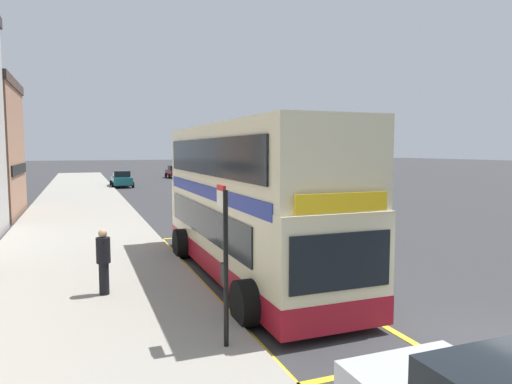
# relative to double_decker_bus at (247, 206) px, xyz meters

# --- Properties ---
(ground_plane) EXTENTS (260.00, 260.00, 0.00)m
(ground_plane) POSITION_rel_double_decker_bus_xyz_m (2.46, 25.09, -2.06)
(ground_plane) COLOR #333335
(pavement_near) EXTENTS (6.00, 76.00, 0.14)m
(pavement_near) POSITION_rel_double_decker_bus_xyz_m (-4.54, 25.09, -1.99)
(pavement_near) COLOR gray
(pavement_near) RESTS_ON ground
(double_decker_bus) EXTENTS (3.20, 10.37, 4.40)m
(double_decker_bus) POSITION_rel_double_decker_bus_xyz_m (0.00, 0.00, 0.00)
(double_decker_bus) COLOR beige
(double_decker_bus) RESTS_ON ground
(bus_bay_markings) EXTENTS (2.96, 12.83, 0.01)m
(bus_bay_markings) POSITION_rel_double_decker_bus_xyz_m (-0.07, 0.05, -2.06)
(bus_bay_markings) COLOR yellow
(bus_bay_markings) RESTS_ON ground
(bus_stop_sign) EXTENTS (0.09, 0.51, 2.92)m
(bus_stop_sign) POSITION_rel_double_decker_bus_xyz_m (-2.15, -4.71, -0.23)
(bus_stop_sign) COLOR black
(bus_stop_sign) RESTS_ON pavement_near
(parked_car_teal_far) EXTENTS (2.09, 4.20, 1.62)m
(parked_car_teal_far) POSITION_rel_double_decker_bus_xyz_m (5.21, 15.42, -1.26)
(parked_car_teal_far) COLOR #196066
(parked_car_teal_far) RESTS_ON ground
(parked_car_maroon_distant) EXTENTS (2.09, 4.20, 1.62)m
(parked_car_maroon_distant) POSITION_rel_double_decker_bus_xyz_m (7.10, 47.36, -1.26)
(parked_car_maroon_distant) COLOR maroon
(parked_car_maroon_distant) RESTS_ON ground
(parked_car_teal_kerbside) EXTENTS (2.09, 4.20, 1.62)m
(parked_car_teal_kerbside) POSITION_rel_double_decker_bus_xyz_m (-0.70, 34.37, -1.26)
(parked_car_teal_kerbside) COLOR #196066
(parked_car_teal_kerbside) RESTS_ON ground
(pedestrian_waiting_near_sign) EXTENTS (0.34, 0.34, 1.63)m
(pedestrian_waiting_near_sign) POSITION_rel_double_decker_bus_xyz_m (-4.06, -0.84, -1.04)
(pedestrian_waiting_near_sign) COLOR black
(pedestrian_waiting_near_sign) RESTS_ON pavement_near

